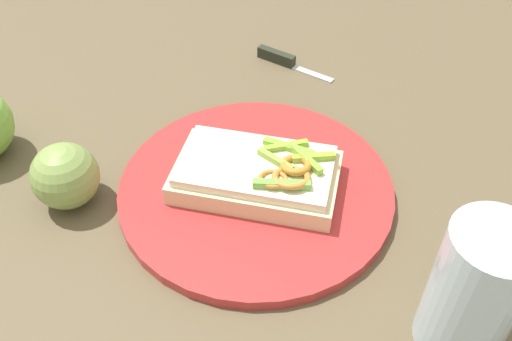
{
  "coord_description": "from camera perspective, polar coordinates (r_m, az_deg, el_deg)",
  "views": [
    {
      "loc": [
        -0.33,
        -0.24,
        0.42
      ],
      "look_at": [
        0.0,
        0.0,
        0.03
      ],
      "focal_mm": 38.52,
      "sensor_mm": 36.0,
      "label": 1
    }
  ],
  "objects": [
    {
      "name": "apple_2",
      "position": [
        0.58,
        -19.2,
        -0.54
      ],
      "size": [
        0.08,
        0.08,
        0.07
      ],
      "primitive_type": "sphere",
      "rotation": [
        0.0,
        0.0,
        3.37
      ],
      "color": "#7E9C4C",
      "rests_on": "ground_plane"
    },
    {
      "name": "drinking_glass",
      "position": [
        0.46,
        21.75,
        -11.64
      ],
      "size": [
        0.07,
        0.07,
        0.13
      ],
      "primitive_type": "cylinder",
      "color": "silver",
      "rests_on": "ground_plane"
    },
    {
      "name": "ground_plane",
      "position": [
        0.58,
        0.0,
        -2.32
      ],
      "size": [
        2.0,
        2.0,
        0.0
      ],
      "primitive_type": "plane",
      "color": "brown",
      "rests_on": "ground"
    },
    {
      "name": "knife",
      "position": [
        0.77,
        2.86,
        11.4
      ],
      "size": [
        0.02,
        0.12,
        0.02
      ],
      "rotation": [
        0.0,
        0.0,
        4.76
      ],
      "color": "silver",
      "rests_on": "ground_plane"
    },
    {
      "name": "sandwich",
      "position": [
        0.56,
        0.24,
        -0.34
      ],
      "size": [
        0.16,
        0.19,
        0.04
      ],
      "rotation": [
        0.0,
        0.0,
        1.98
      ],
      "color": "beige",
      "rests_on": "plate"
    },
    {
      "name": "plate",
      "position": [
        0.58,
        0.0,
        -1.89
      ],
      "size": [
        0.29,
        0.29,
        0.01
      ],
      "primitive_type": "cylinder",
      "color": "#B32E2E",
      "rests_on": "ground_plane"
    }
  ]
}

